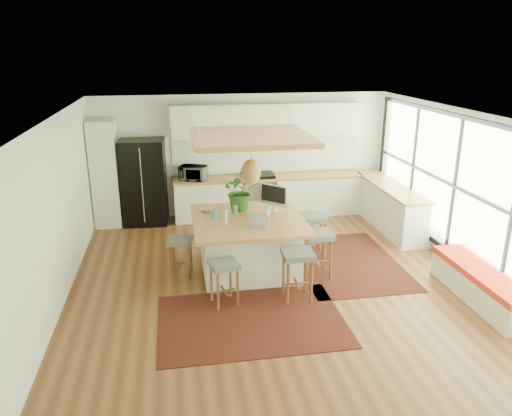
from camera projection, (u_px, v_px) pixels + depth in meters
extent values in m
plane|color=brown|center=(273.00, 280.00, 8.08)|extent=(7.00, 7.00, 0.00)
plane|color=white|center=(275.00, 116.00, 7.23)|extent=(7.00, 7.00, 0.00)
plane|color=white|center=(242.00, 155.00, 10.93)|extent=(6.50, 0.00, 6.50)
plane|color=white|center=(353.00, 319.00, 4.38)|extent=(6.50, 0.00, 6.50)
plane|color=white|center=(57.00, 214.00, 7.13)|extent=(0.00, 7.00, 7.00)
plane|color=white|center=(464.00, 192.00, 8.18)|extent=(0.00, 7.00, 7.00)
cube|color=white|center=(105.00, 174.00, 10.23)|extent=(0.55, 0.60, 2.25)
cube|color=white|center=(269.00, 197.00, 11.00)|extent=(4.20, 0.60, 0.88)
cube|color=#AA6D3C|center=(269.00, 177.00, 10.86)|extent=(4.24, 0.64, 0.05)
cube|color=white|center=(266.00, 155.00, 11.00)|extent=(4.20, 0.02, 0.80)
cube|color=white|center=(268.00, 120.00, 10.59)|extent=(4.20, 0.34, 0.70)
cube|color=white|center=(390.00, 208.00, 10.28)|extent=(0.60, 2.50, 0.88)
cube|color=#AA6D3C|center=(392.00, 187.00, 10.14)|extent=(0.64, 2.54, 0.05)
cube|color=black|center=(251.00, 321.00, 6.87)|extent=(2.60, 1.80, 0.01)
cube|color=black|center=(346.00, 262.00, 8.73)|extent=(1.80, 2.60, 0.01)
imported|color=#A5A5AA|center=(193.00, 171.00, 10.50)|extent=(0.62, 0.48, 0.37)
imported|color=#1E4C19|center=(241.00, 195.00, 8.56)|extent=(0.68, 0.74, 0.53)
imported|color=silver|center=(206.00, 210.00, 8.54)|extent=(0.26, 0.26, 0.06)
cylinder|color=#33A7CE|center=(215.00, 213.00, 8.16)|extent=(0.07, 0.07, 0.19)
cylinder|color=silver|center=(225.00, 217.00, 7.95)|extent=(0.07, 0.07, 0.19)
cylinder|color=brown|center=(266.00, 218.00, 7.91)|extent=(0.07, 0.07, 0.19)
cylinder|color=silver|center=(268.00, 211.00, 8.26)|extent=(0.07, 0.07, 0.19)
cylinder|color=#6C8952|center=(234.00, 209.00, 8.35)|extent=(0.07, 0.07, 0.19)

